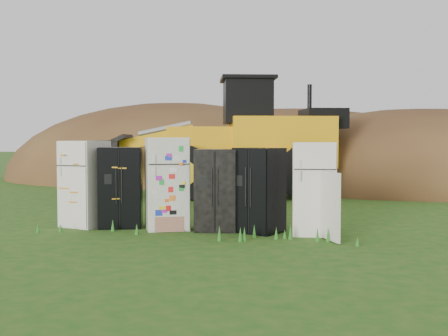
% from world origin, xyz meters
% --- Properties ---
extents(ground, '(120.00, 120.00, 0.00)m').
position_xyz_m(ground, '(0.00, 0.00, 0.00)').
color(ground, '#1D5015').
rests_on(ground, ground).
extents(fridge_leftmost, '(0.96, 0.94, 1.80)m').
position_xyz_m(fridge_leftmost, '(-2.39, -0.03, 0.90)').
color(fridge_leftmost, silver).
rests_on(fridge_leftmost, ground).
extents(fridge_black_side, '(1.04, 0.92, 1.66)m').
position_xyz_m(fridge_black_side, '(-1.61, 0.03, 0.83)').
color(fridge_black_side, black).
rests_on(fridge_black_side, ground).
extents(fridge_sticker, '(1.07, 1.04, 1.87)m').
position_xyz_m(fridge_sticker, '(-0.58, -0.01, 0.93)').
color(fridge_sticker, silver).
rests_on(fridge_sticker, ground).
extents(fridge_dark_mid, '(0.93, 0.80, 1.63)m').
position_xyz_m(fridge_dark_mid, '(0.43, 0.04, 0.82)').
color(fridge_dark_mid, black).
rests_on(fridge_dark_mid, ground).
extents(fridge_black_right, '(1.05, 0.98, 1.67)m').
position_xyz_m(fridge_black_right, '(1.31, 0.01, 0.83)').
color(fridge_black_right, black).
rests_on(fridge_black_right, ground).
extents(fridge_open_door, '(0.88, 0.83, 1.77)m').
position_xyz_m(fridge_open_door, '(2.37, 0.00, 0.89)').
color(fridge_open_door, silver).
rests_on(fridge_open_door, ground).
extents(wheel_loader, '(8.45, 5.19, 3.81)m').
position_xyz_m(wheel_loader, '(-1.09, 6.74, 1.91)').
color(wheel_loader, '#CE920D').
rests_on(wheel_loader, ground).
extents(dirt_mound_right, '(14.19, 10.41, 5.96)m').
position_xyz_m(dirt_mound_right, '(5.58, 11.48, 0.00)').
color(dirt_mound_right, '#432515').
rests_on(dirt_mound_right, ground).
extents(dirt_mound_left, '(15.87, 11.90, 6.99)m').
position_xyz_m(dirt_mound_left, '(-4.93, 14.10, 0.00)').
color(dirt_mound_left, '#432515').
rests_on(dirt_mound_left, ground).
extents(dirt_mound_back, '(19.83, 13.22, 6.74)m').
position_xyz_m(dirt_mound_back, '(-0.09, 17.72, 0.00)').
color(dirt_mound_back, '#432515').
rests_on(dirt_mound_back, ground).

